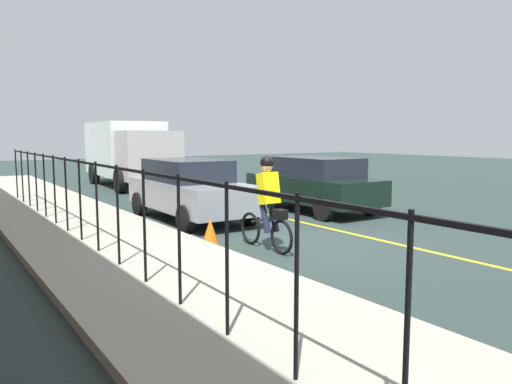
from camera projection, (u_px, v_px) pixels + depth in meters
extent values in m
plane|color=#293936|center=(299.00, 243.00, 10.10)|extent=(80.00, 80.00, 0.00)
cube|color=yellow|center=(354.00, 234.00, 10.99)|extent=(36.00, 0.12, 0.01)
cube|color=#A6A493|center=(141.00, 264.00, 8.20)|extent=(40.00, 3.20, 0.15)
cylinder|color=black|center=(407.00, 333.00, 3.14)|extent=(0.04, 0.04, 1.60)
cylinder|color=black|center=(296.00, 288.00, 4.07)|extent=(0.04, 0.04, 1.60)
cylinder|color=black|center=(227.00, 259.00, 4.99)|extent=(0.04, 0.04, 1.60)
cylinder|color=black|center=(179.00, 240.00, 5.92)|extent=(0.04, 0.04, 1.60)
cylinder|color=black|center=(144.00, 226.00, 6.85)|extent=(0.04, 0.04, 1.60)
cylinder|color=black|center=(118.00, 215.00, 7.77)|extent=(0.04, 0.04, 1.60)
cylinder|color=black|center=(97.00, 207.00, 8.70)|extent=(0.04, 0.04, 1.60)
cylinder|color=black|center=(80.00, 200.00, 9.62)|extent=(0.04, 0.04, 1.60)
cylinder|color=black|center=(66.00, 194.00, 10.55)|extent=(0.04, 0.04, 1.60)
cylinder|color=black|center=(55.00, 189.00, 11.47)|extent=(0.04, 0.04, 1.60)
cylinder|color=black|center=(45.00, 185.00, 12.40)|extent=(0.04, 0.04, 1.60)
cylinder|color=black|center=(36.00, 182.00, 13.33)|extent=(0.04, 0.04, 1.60)
cylinder|color=black|center=(29.00, 179.00, 14.25)|extent=(0.04, 0.04, 1.60)
cylinder|color=black|center=(22.00, 176.00, 15.18)|extent=(0.04, 0.04, 1.60)
cylinder|color=black|center=(16.00, 174.00, 16.10)|extent=(0.04, 0.04, 1.60)
cube|color=black|center=(95.00, 164.00, 8.61)|extent=(18.02, 0.04, 0.04)
torus|color=black|center=(250.00, 228.00, 9.96)|extent=(0.66, 0.06, 0.66)
torus|color=black|center=(282.00, 237.00, 9.10)|extent=(0.66, 0.06, 0.66)
cube|color=black|center=(265.00, 220.00, 9.50)|extent=(0.93, 0.04, 0.24)
cylinder|color=black|center=(270.00, 213.00, 9.36)|extent=(0.03, 0.03, 0.35)
cube|color=yellow|center=(268.00, 188.00, 9.35)|extent=(0.34, 0.36, 0.63)
sphere|color=tan|center=(267.00, 166.00, 9.34)|extent=(0.22, 0.22, 0.22)
sphere|color=black|center=(267.00, 162.00, 9.33)|extent=(0.26, 0.26, 0.26)
cylinder|color=#191E38|center=(265.00, 216.00, 9.33)|extent=(0.34, 0.12, 0.65)
cylinder|color=#191E38|center=(273.00, 215.00, 9.45)|extent=(0.34, 0.12, 0.65)
cube|color=black|center=(280.00, 214.00, 9.09)|extent=(0.24, 0.20, 0.18)
cube|color=black|center=(312.00, 188.00, 14.34)|extent=(4.43, 1.87, 0.70)
cube|color=#1E232D|center=(317.00, 167.00, 14.10)|extent=(2.49, 1.63, 0.56)
cylinder|color=black|center=(260.00, 197.00, 15.16)|extent=(0.64, 0.23, 0.64)
cylinder|color=black|center=(303.00, 193.00, 16.09)|extent=(0.64, 0.23, 0.64)
cylinder|color=black|center=(324.00, 209.00, 12.68)|extent=(0.64, 0.23, 0.64)
cylinder|color=black|center=(370.00, 204.00, 13.60)|extent=(0.64, 0.23, 0.64)
cube|color=gray|center=(191.00, 195.00, 12.79)|extent=(4.43, 1.87, 0.70)
cube|color=#1E232D|center=(187.00, 170.00, 12.88)|extent=(2.49, 1.62, 0.56)
cylinder|color=black|center=(249.00, 213.00, 12.05)|extent=(0.64, 0.23, 0.64)
cylinder|color=black|center=(186.00, 219.00, 11.12)|extent=(0.64, 0.23, 0.64)
cylinder|color=black|center=(195.00, 199.00, 14.53)|extent=(0.64, 0.23, 0.64)
cylinder|color=black|center=(139.00, 204.00, 13.61)|extent=(0.64, 0.23, 0.64)
cube|color=silver|center=(124.00, 148.00, 21.92)|extent=(4.89, 2.68, 2.30)
cube|color=beige|center=(149.00, 155.00, 19.02)|extent=(1.95, 2.31, 1.90)
cylinder|color=black|center=(175.00, 178.00, 19.82)|extent=(0.98, 0.36, 0.96)
cylinder|color=black|center=(120.00, 181.00, 18.68)|extent=(0.98, 0.36, 0.96)
cylinder|color=black|center=(142.00, 172.00, 23.52)|extent=(0.98, 0.36, 0.96)
cylinder|color=black|center=(94.00, 173.00, 22.38)|extent=(0.98, 0.36, 0.96)
cone|color=orange|center=(210.00, 232.00, 9.75)|extent=(0.36, 0.36, 0.58)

